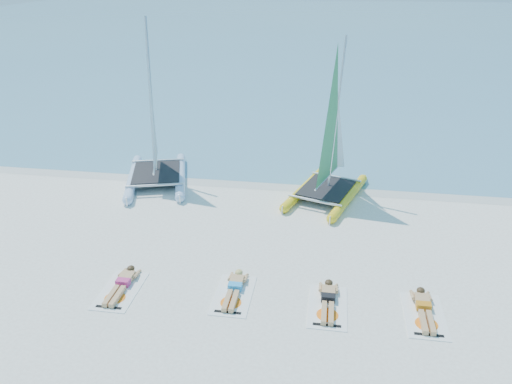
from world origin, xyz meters
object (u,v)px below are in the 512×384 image
catamaran_yellow (333,146)px  sunbather_a (123,283)px  sunbather_d (424,307)px  towel_c (328,307)px  catamaran_blue (153,135)px  sunbather_b (235,288)px  sunbather_c (328,299)px  towel_a (120,291)px  towel_d (424,315)px  towel_b (233,295)px

catamaran_yellow → sunbather_a: bearing=-109.6°
sunbather_d → towel_c: bearing=-175.0°
sunbather_a → sunbather_d: size_ratio=1.00×
catamaran_blue → sunbather_b: size_ratio=3.80×
towel_c → sunbather_d: size_ratio=1.07×
catamaran_yellow → sunbather_c: bearing=-71.4°
catamaran_blue → sunbather_a: size_ratio=3.80×
sunbather_b → catamaran_yellow: bearing=70.8°
sunbather_a → sunbather_b: same height
towel_a → sunbather_a: bearing=90.0°
sunbather_a → towel_d: sunbather_a is taller
catamaran_yellow → sunbather_b: size_ratio=3.50×
towel_a → towel_c: bearing=1.7°
towel_d → sunbather_c: bearing=176.0°
towel_a → towel_c: (5.61, 0.16, 0.00)m
towel_b → towel_a: bearing=-174.8°
sunbather_a → towel_c: 5.61m
towel_a → sunbather_c: bearing=3.6°
catamaran_yellow → towel_d: 7.88m
catamaran_blue → sunbather_b: 8.65m
towel_b → catamaran_yellow: bearing=71.3°
catamaran_yellow → sunbather_b: bearing=-91.5°
sunbather_b → towel_c: bearing=-7.0°
sunbather_a → towel_b: 3.09m
sunbather_c → towel_d: size_ratio=0.93×
sunbather_a → sunbather_d: bearing=1.3°
towel_c → towel_d: (2.43, 0.02, 0.00)m
towel_b → towel_c: same height
sunbather_a → sunbather_d: same height
sunbather_a → towel_b: size_ratio=0.93×
towel_a → sunbather_a: size_ratio=1.07×
sunbather_c → sunbather_a: bearing=-178.3°
towel_d → catamaran_blue: bearing=142.6°
towel_d → sunbather_d: 0.22m
catamaran_blue → sunbather_b: (4.65, -7.06, -1.84)m
towel_b → towel_c: (2.52, -0.12, 0.00)m
sunbather_a → towel_c: sunbather_a is taller
towel_c → towel_d: size_ratio=1.00×
towel_d → catamaran_yellow: bearing=109.4°
catamaran_blue → towel_b: catamaran_blue is taller
towel_d → sunbather_d: size_ratio=1.07×
catamaran_blue → towel_a: 7.94m
towel_b → towel_d: bearing=-1.1°
towel_b → sunbather_b: 0.22m
sunbather_b → towel_c: (2.52, -0.31, -0.11)m
towel_a → towel_d: bearing=1.3°
towel_b → towel_d: size_ratio=1.00×
towel_a → catamaran_yellow: bearing=53.4°
towel_b → sunbather_d: size_ratio=1.07×
towel_d → sunbather_d: sunbather_d is taller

